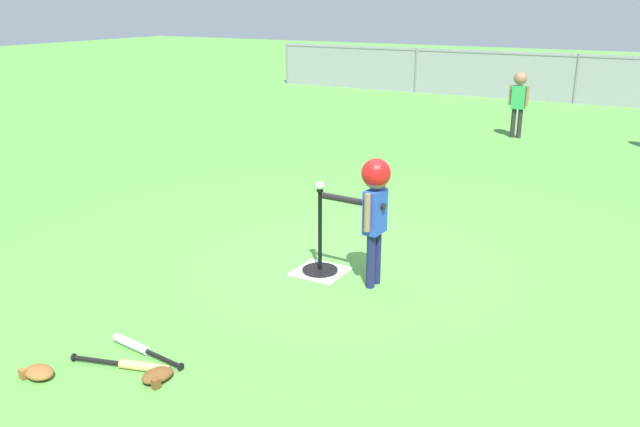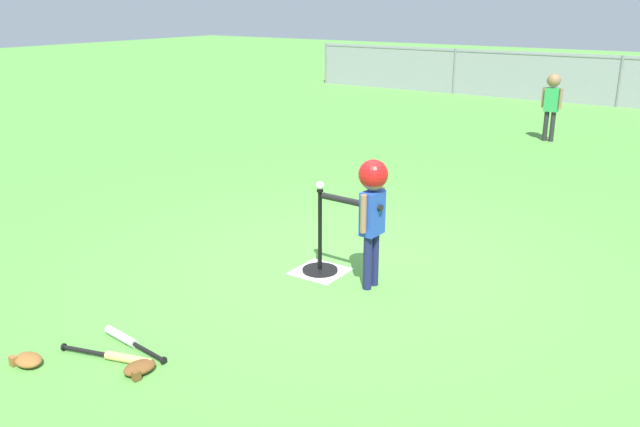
{
  "view_description": "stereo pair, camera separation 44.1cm",
  "coord_description": "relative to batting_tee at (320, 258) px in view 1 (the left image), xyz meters",
  "views": [
    {
      "loc": [
        2.49,
        -4.99,
        2.33
      ],
      "look_at": [
        -0.21,
        -0.23,
        0.55
      ],
      "focal_mm": 36.91,
      "sensor_mm": 36.0,
      "label": 1
    },
    {
      "loc": [
        2.87,
        -4.75,
        2.33
      ],
      "look_at": [
        -0.21,
        -0.23,
        0.55
      ],
      "focal_mm": 36.91,
      "sensor_mm": 36.0,
      "label": 2
    }
  ],
  "objects": [
    {
      "name": "home_plate",
      "position": [
        -0.0,
        0.0,
        -0.13
      ],
      "size": [
        0.44,
        0.44,
        0.01
      ],
      "primitive_type": "cube",
      "color": "white",
      "rests_on": "ground_plane"
    },
    {
      "name": "glove_near_bats",
      "position": [
        -0.03,
        -2.07,
        -0.09
      ],
      "size": [
        0.2,
        0.24,
        0.07
      ],
      "color": "brown",
      "rests_on": "ground_plane"
    },
    {
      "name": "outfield_fence",
      "position": [
        0.21,
        11.74,
        0.49
      ],
      "size": [
        16.06,
        0.06,
        1.15
      ],
      "color": "slate",
      "rests_on": "ground_plane"
    },
    {
      "name": "fielder_deep_left",
      "position": [
        0.02,
        6.99,
        0.61
      ],
      "size": [
        0.34,
        0.23,
        1.15
      ],
      "color": "#262626",
      "rests_on": "ground_plane"
    },
    {
      "name": "glove_by_plate",
      "position": [
        -0.72,
        -2.42,
        -0.09
      ],
      "size": [
        0.24,
        0.19,
        0.07
      ],
      "color": "brown",
      "rests_on": "ground_plane"
    },
    {
      "name": "baseball_on_tee",
      "position": [
        -0.0,
        0.0,
        0.68
      ],
      "size": [
        0.07,
        0.07,
        0.07
      ],
      "primitive_type": "sphere",
      "color": "white",
      "rests_on": "batting_tee"
    },
    {
      "name": "batter_child",
      "position": [
        0.53,
        -0.03,
        0.66
      ],
      "size": [
        0.63,
        0.32,
        1.11
      ],
      "color": "#191E4C",
      "rests_on": "ground_plane"
    },
    {
      "name": "batting_tee",
      "position": [
        0.0,
        0.0,
        0.0
      ],
      "size": [
        0.32,
        0.32,
        0.77
      ],
      "color": "black",
      "rests_on": "ground_plane"
    },
    {
      "name": "spare_bat_silver",
      "position": [
        -0.4,
        -1.85,
        -0.1
      ],
      "size": [
        0.68,
        0.13,
        0.06
      ],
      "color": "silver",
      "rests_on": "ground_plane"
    },
    {
      "name": "spare_bat_wood",
      "position": [
        -0.25,
        -2.04,
        -0.1
      ],
      "size": [
        0.7,
        0.25,
        0.06
      ],
      "color": "#DBB266",
      "rests_on": "ground_plane"
    },
    {
      "name": "ground_plane",
      "position": [
        0.21,
        0.23,
        -0.13
      ],
      "size": [
        60.0,
        60.0,
        0.0
      ],
      "primitive_type": "plane",
      "color": "#51933D"
    }
  ]
}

